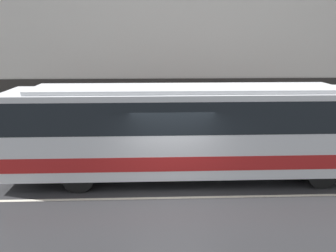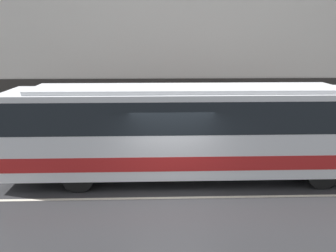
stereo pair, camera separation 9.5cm
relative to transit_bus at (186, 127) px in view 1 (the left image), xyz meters
The scene contains 5 objects.
ground_plane 2.50m from the transit_bus, 107.39° to the right, with size 60.00×60.00×0.00m, color #2D2D30.
sidewalk 4.17m from the transit_bus, 98.03° to the left, with size 60.00×2.96×0.13m.
building_facade 6.56m from the transit_bus, 95.64° to the left, with size 60.00×0.35×11.29m.
lane_stripe 2.49m from the transit_bus, 107.39° to the right, with size 54.00×0.14×0.01m.
transit_bus is the anchor object (origin of this frame).
Camera 1 is at (-0.60, -10.28, 4.62)m, focal length 40.00 mm.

